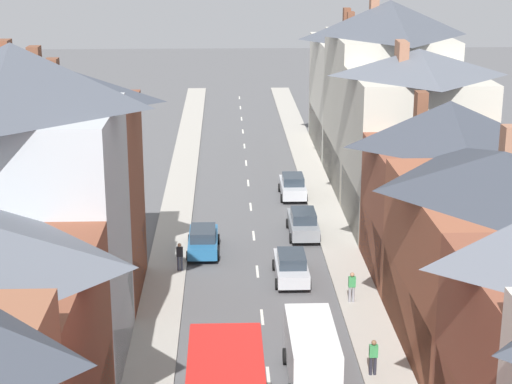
% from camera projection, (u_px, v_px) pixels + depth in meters
% --- Properties ---
extents(pavement_left, '(2.20, 104.00, 0.14)m').
position_uv_depth(pavement_left, '(174.00, 225.00, 55.42)').
color(pavement_left, '#A8A399').
rests_on(pavement_left, ground).
extents(pavement_right, '(2.20, 104.00, 0.14)m').
position_uv_depth(pavement_right, '(331.00, 223.00, 55.78)').
color(pavement_right, '#A8A399').
rests_on(pavement_right, ground).
extents(centre_line_dashes, '(0.14, 97.80, 0.01)m').
position_uv_depth(centre_line_dashes, '(254.00, 236.00, 53.70)').
color(centre_line_dashes, silver).
rests_on(centre_line_dashes, ground).
extents(terrace_row_right, '(8.00, 77.02, 13.99)m').
position_uv_depth(terrace_row_right, '(461.00, 189.00, 43.27)').
color(terrace_row_right, beige).
rests_on(terrace_row_right, ground).
extents(car_near_silver, '(1.90, 4.57, 1.67)m').
position_uv_depth(car_near_silver, '(303.00, 223.00, 53.51)').
color(car_near_silver, gray).
rests_on(car_near_silver, ground).
extents(car_parked_left_a, '(1.90, 4.29, 1.68)m').
position_uv_depth(car_parked_left_a, '(293.00, 186.00, 61.42)').
color(car_parked_left_a, '#B7BABF').
rests_on(car_parked_left_a, ground).
extents(car_parked_right_a, '(1.90, 4.57, 1.58)m').
position_uv_depth(car_parked_right_a, '(203.00, 240.00, 50.60)').
color(car_parked_right_a, '#236093').
rests_on(car_parked_right_a, ground).
extents(car_mid_black, '(1.90, 4.44, 1.60)m').
position_uv_depth(car_mid_black, '(291.00, 266.00, 46.59)').
color(car_mid_black, '#B7BABF').
rests_on(car_mid_black, ground).
extents(delivery_van, '(2.20, 5.20, 2.41)m').
position_uv_depth(delivery_van, '(312.00, 352.00, 35.78)').
color(delivery_van, white).
rests_on(delivery_van, ground).
extents(pedestrian_mid_left, '(0.36, 0.22, 1.61)m').
position_uv_depth(pedestrian_mid_left, '(373.00, 356.00, 36.14)').
color(pedestrian_mid_left, '#23232D').
rests_on(pedestrian_mid_left, pavement_right).
extents(pedestrian_mid_right, '(0.36, 0.22, 1.61)m').
position_uv_depth(pedestrian_mid_right, '(352.00, 286.00, 43.38)').
color(pedestrian_mid_right, gray).
rests_on(pedestrian_mid_right, pavement_right).
extents(pedestrian_far_left, '(0.36, 0.22, 1.61)m').
position_uv_depth(pedestrian_far_left, '(180.00, 255.00, 47.51)').
color(pedestrian_far_left, '#3D4256').
rests_on(pedestrian_far_left, pavement_left).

